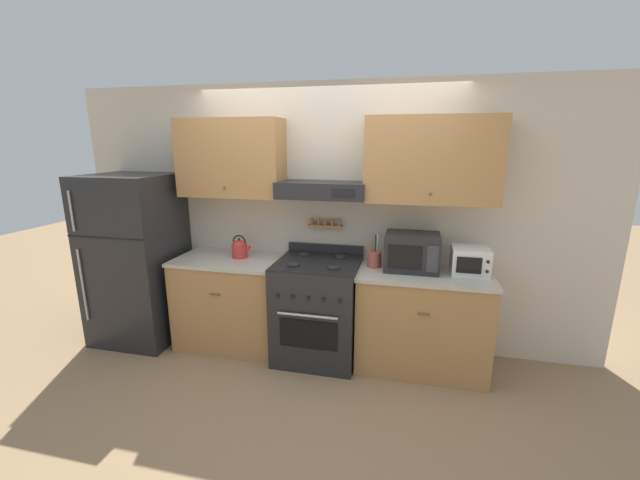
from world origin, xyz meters
name	(u,v)px	position (x,y,z in m)	size (l,w,h in m)	color
ground_plane	(310,371)	(0.00, 0.00, 0.00)	(16.00, 16.00, 0.00)	#937551
wall_back	(328,200)	(0.02, 0.63, 1.47)	(5.20, 0.46, 2.55)	beige
counter_left	(232,301)	(-0.90, 0.34, 0.45)	(1.04, 0.67, 0.90)	#AD7A47
counter_right	(422,319)	(0.95, 0.34, 0.45)	(1.15, 0.67, 0.90)	#AD7A47
stove_range	(318,309)	(0.00, 0.30, 0.47)	(0.75, 0.74, 1.02)	#232326
refrigerator	(137,259)	(-1.89, 0.27, 0.85)	(0.81, 0.79, 1.70)	#232326
tea_kettle	(240,248)	(-0.81, 0.39, 1.00)	(0.20, 0.15, 0.23)	red
microwave	(412,252)	(0.83, 0.40, 1.06)	(0.47, 0.40, 0.32)	#232326
utensil_crock	(374,258)	(0.50, 0.39, 0.98)	(0.13, 0.13, 0.30)	#B24C42
toaster_oven	(470,261)	(1.32, 0.38, 1.02)	(0.31, 0.29, 0.23)	white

